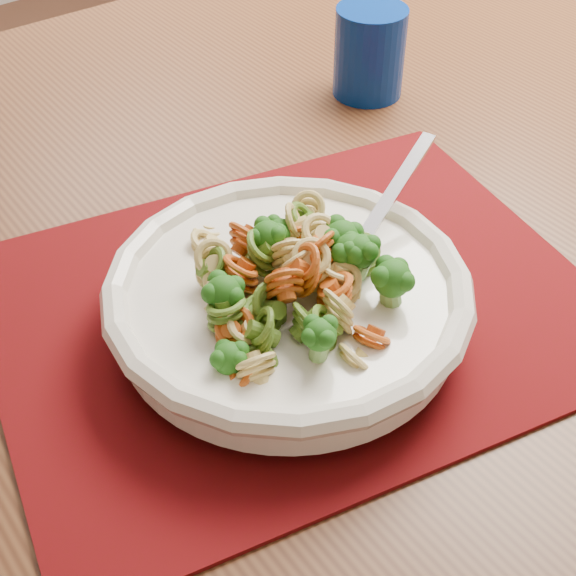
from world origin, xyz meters
TOP-DOWN VIEW (x-y plane):
  - dining_table at (-0.61, -0.47)m, footprint 1.57×1.05m
  - placemat at (-0.67, -0.60)m, footprint 0.53×0.46m
  - pasta_bowl at (-0.69, -0.62)m, footprint 0.27×0.27m
  - pasta_broccoli_heap at (-0.69, -0.62)m, footprint 0.23×0.23m
  - fork at (-0.64, -0.63)m, footprint 0.18×0.08m
  - tumbler at (-0.39, -0.38)m, footprint 0.08×0.08m

SIDE VIEW (x-z plane):
  - dining_table at x=-0.61m, z-range 0.29..1.07m
  - placemat at x=-0.67m, z-range 0.78..0.78m
  - pasta_bowl at x=-0.69m, z-range 0.79..0.84m
  - tumbler at x=-0.39m, z-range 0.78..0.87m
  - fork at x=-0.64m, z-range 0.79..0.87m
  - pasta_broccoli_heap at x=-0.69m, z-range 0.80..0.86m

